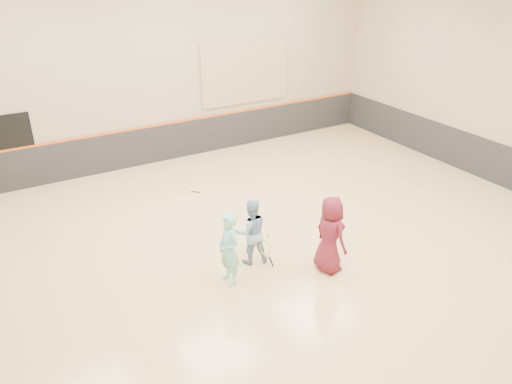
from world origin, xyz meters
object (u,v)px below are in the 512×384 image
girl (229,250)px  instructor (251,232)px  young_man (330,235)px  spare_racket (186,190)px

girl → instructor: (0.76, 0.44, -0.04)m
girl → young_man: bearing=67.0°
girl → instructor: size_ratio=1.05×
young_man → spare_racket: size_ratio=2.36×
girl → young_man: 2.12m
young_man → spare_racket: young_man is taller
girl → instructor: girl is taller
instructor → young_man: (1.26, -1.09, 0.11)m
young_man → girl: bearing=69.1°
instructor → girl: bearing=44.1°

